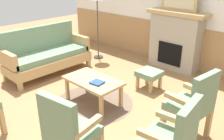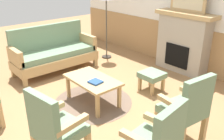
{
  "view_description": "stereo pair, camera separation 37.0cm",
  "coord_description": "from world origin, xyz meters",
  "px_view_note": "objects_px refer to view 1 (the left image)",
  "views": [
    {
      "loc": [
        2.58,
        -2.34,
        2.13
      ],
      "look_at": [
        0.0,
        0.35,
        0.55
      ],
      "focal_mm": 39.13,
      "sensor_mm": 36.0,
      "label": 1
    },
    {
      "loc": [
        2.83,
        -2.07,
        2.13
      ],
      "look_at": [
        0.0,
        0.35,
        0.55
      ],
      "focal_mm": 39.13,
      "sensor_mm": 36.0,
      "label": 2
    }
  ],
  "objects_px": {
    "footstool": "(149,75)",
    "armchair_by_window_left": "(173,138)",
    "fireplace": "(175,40)",
    "couch": "(47,55)",
    "coffee_table": "(93,82)",
    "book_on_table": "(97,83)",
    "armchair_near_fireplace": "(194,103)",
    "armchair_front_left": "(68,130)"
  },
  "relations": [
    {
      "from": "footstool",
      "to": "armchair_by_window_left",
      "type": "height_order",
      "value": "armchair_by_window_left"
    },
    {
      "from": "fireplace",
      "to": "armchair_by_window_left",
      "type": "distance_m",
      "value": 3.26
    },
    {
      "from": "couch",
      "to": "footstool",
      "type": "distance_m",
      "value": 2.21
    },
    {
      "from": "fireplace",
      "to": "coffee_table",
      "type": "distance_m",
      "value": 2.33
    },
    {
      "from": "coffee_table",
      "to": "footstool",
      "type": "height_order",
      "value": "coffee_table"
    },
    {
      "from": "couch",
      "to": "footstool",
      "type": "height_order",
      "value": "couch"
    },
    {
      "from": "book_on_table",
      "to": "couch",
      "type": "bearing_deg",
      "value": 172.16
    },
    {
      "from": "fireplace",
      "to": "footstool",
      "type": "distance_m",
      "value": 1.3
    },
    {
      "from": "armchair_near_fireplace",
      "to": "armchair_by_window_left",
      "type": "distance_m",
      "value": 0.81
    },
    {
      "from": "book_on_table",
      "to": "footstool",
      "type": "height_order",
      "value": "book_on_table"
    },
    {
      "from": "coffee_table",
      "to": "book_on_table",
      "type": "xyz_separation_m",
      "value": [
        0.16,
        -0.05,
        0.07
      ]
    },
    {
      "from": "armchair_by_window_left",
      "to": "footstool",
      "type": "bearing_deg",
      "value": 131.73
    },
    {
      "from": "fireplace",
      "to": "book_on_table",
      "type": "xyz_separation_m",
      "value": [
        0.03,
        -2.36,
        -0.2
      ]
    },
    {
      "from": "footstool",
      "to": "couch",
      "type": "bearing_deg",
      "value": -156.42
    },
    {
      "from": "armchair_front_left",
      "to": "book_on_table",
      "type": "bearing_deg",
      "value": 123.78
    },
    {
      "from": "fireplace",
      "to": "book_on_table",
      "type": "height_order",
      "value": "fireplace"
    },
    {
      "from": "couch",
      "to": "coffee_table",
      "type": "bearing_deg",
      "value": -6.8
    },
    {
      "from": "fireplace",
      "to": "couch",
      "type": "bearing_deg",
      "value": -130.53
    },
    {
      "from": "fireplace",
      "to": "footstool",
      "type": "xyz_separation_m",
      "value": [
        0.22,
        -1.23,
        -0.37
      ]
    },
    {
      "from": "book_on_table",
      "to": "footstool",
      "type": "xyz_separation_m",
      "value": [
        0.2,
        1.14,
        -0.17
      ]
    },
    {
      "from": "book_on_table",
      "to": "armchair_by_window_left",
      "type": "distance_m",
      "value": 1.68
    },
    {
      "from": "coffee_table",
      "to": "armchair_by_window_left",
      "type": "relative_size",
      "value": 0.98
    },
    {
      "from": "footstool",
      "to": "book_on_table",
      "type": "bearing_deg",
      "value": -99.8
    },
    {
      "from": "armchair_near_fireplace",
      "to": "book_on_table",
      "type": "bearing_deg",
      "value": -167.15
    },
    {
      "from": "armchair_near_fireplace",
      "to": "armchair_by_window_left",
      "type": "relative_size",
      "value": 1.0
    },
    {
      "from": "armchair_near_fireplace",
      "to": "armchair_front_left",
      "type": "distance_m",
      "value": 1.6
    },
    {
      "from": "fireplace",
      "to": "couch",
      "type": "height_order",
      "value": "fireplace"
    },
    {
      "from": "coffee_table",
      "to": "armchair_near_fireplace",
      "type": "xyz_separation_m",
      "value": [
        1.6,
        0.28,
        0.15
      ]
    },
    {
      "from": "coffee_table",
      "to": "armchair_by_window_left",
      "type": "xyz_separation_m",
      "value": [
        1.77,
        -0.51,
        0.15
      ]
    },
    {
      "from": "armchair_by_window_left",
      "to": "couch",
      "type": "bearing_deg",
      "value": 168.37
    },
    {
      "from": "footstool",
      "to": "armchair_near_fireplace",
      "type": "relative_size",
      "value": 0.41
    },
    {
      "from": "couch",
      "to": "footstool",
      "type": "bearing_deg",
      "value": 23.58
    },
    {
      "from": "armchair_front_left",
      "to": "coffee_table",
      "type": "bearing_deg",
      "value": 127.76
    },
    {
      "from": "couch",
      "to": "armchair_by_window_left",
      "type": "xyz_separation_m",
      "value": [
        3.45,
        -0.71,
        0.14
      ]
    },
    {
      "from": "coffee_table",
      "to": "footstool",
      "type": "distance_m",
      "value": 1.14
    },
    {
      "from": "fireplace",
      "to": "coffee_table",
      "type": "relative_size",
      "value": 1.35
    },
    {
      "from": "couch",
      "to": "book_on_table",
      "type": "relative_size",
      "value": 9.42
    },
    {
      "from": "couch",
      "to": "book_on_table",
      "type": "height_order",
      "value": "couch"
    },
    {
      "from": "footstool",
      "to": "armchair_front_left",
      "type": "xyz_separation_m",
      "value": [
        0.55,
        -2.25,
        0.25
      ]
    },
    {
      "from": "book_on_table",
      "to": "armchair_front_left",
      "type": "bearing_deg",
      "value": -56.22
    },
    {
      "from": "footstool",
      "to": "armchair_near_fireplace",
      "type": "xyz_separation_m",
      "value": [
        1.25,
        -0.81,
        0.25
      ]
    },
    {
      "from": "armchair_near_fireplace",
      "to": "armchair_front_left",
      "type": "height_order",
      "value": "same"
    }
  ]
}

